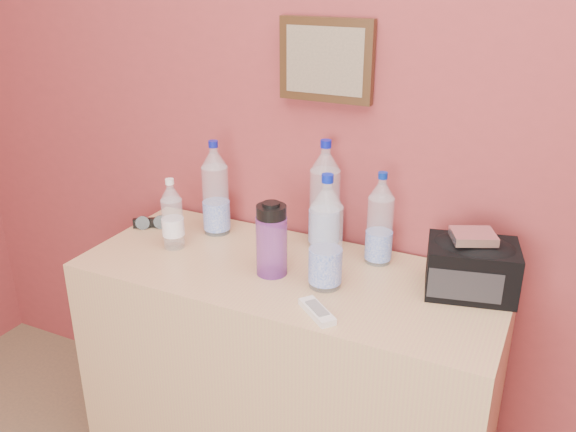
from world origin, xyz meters
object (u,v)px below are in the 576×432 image
Objects in this scene: ac_remote at (317,311)px; sunglasses at (152,223)px; toiletry_bag at (472,266)px; foil_packet at (473,236)px; pet_small at (172,218)px; pet_large_d at (326,238)px; pet_large_c at (380,223)px; dresser at (288,379)px; nalgene_bottle at (272,239)px; pet_large_a at (216,193)px; pet_large_b at (325,200)px.

sunglasses is at bearing -161.18° from ac_remote.
toiletry_bag is 0.10m from foil_packet.
pet_large_d is at bearing -2.69° from pet_small.
pet_large_d reaches higher than pet_large_c.
nalgene_bottle is (-0.04, -0.04, 0.52)m from dresser.
pet_large_a is 0.64m from ac_remote.
pet_large_c is at bearing 67.44° from pet_large_d.
pet_large_d is at bearing -172.20° from toiletry_bag.
pet_large_c is at bearing 121.76° from ac_remote.
nalgene_bottle reaches higher than sunglasses.
pet_large_b is (0.03, 0.22, 0.56)m from dresser.
pet_large_a is 1.38× the size of pet_small.
pet_large_a is at bearing -16.19° from sunglasses.
toiletry_bag is at bearing 72.25° from foil_packet.
pet_large_a is at bearing -177.46° from pet_large_c.
toiletry_bag is at bearing 80.48° from ac_remote.
pet_small is 0.62m from ac_remote.
ac_remote is at bearing -74.88° from pet_large_d.
pet_large_c is 0.30m from foil_packet.
sunglasses is (-0.54, 0.12, -0.10)m from nalgene_bottle.
pet_large_c is at bearing 2.54° from pet_large_a.
sunglasses is (-0.60, -0.13, -0.14)m from pet_large_b.
ac_remote is at bearing -36.08° from nalgene_bottle.
pet_small is 0.94m from toiletry_bag.
ac_remote is 0.56× the size of toiletry_bag.
pet_small reaches higher than ac_remote.
pet_small is 0.97× the size of toiletry_bag.
sunglasses reaches higher than dresser.
pet_large_c is 0.86× the size of pet_large_d.
dresser is at bearing -96.94° from pet_large_b.
pet_small is at bearing -178.28° from dresser.
pet_large_d is at bearing -41.98° from sunglasses.
pet_large_b is 2.71× the size of sunglasses.
pet_large_d is at bearing -112.56° from pet_large_c.
nalgene_bottle is 1.66× the size of ac_remote.
dresser is 0.78m from foil_packet.
dresser is 3.80× the size of pet_large_d.
pet_large_d reaches higher than toiletry_bag.
dresser is 0.72m from sunglasses.
dresser is at bearing -141.87° from pet_large_c.
sunglasses is 1.15× the size of foil_packet.
pet_large_d is at bearing -160.83° from foil_packet.
toiletry_bag is at bearing 7.39° from pet_small.
toiletry_bag is at bearing 11.76° from dresser.
sunglasses is 1.10m from toiletry_bag.
pet_large_d is (0.14, -0.04, 0.55)m from dresser.
pet_large_c reaches higher than toiletry_bag.
nalgene_bottle is 1.73× the size of sunglasses.
pet_large_b is 1.22× the size of pet_large_c.
pet_large_b reaches higher than dresser.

